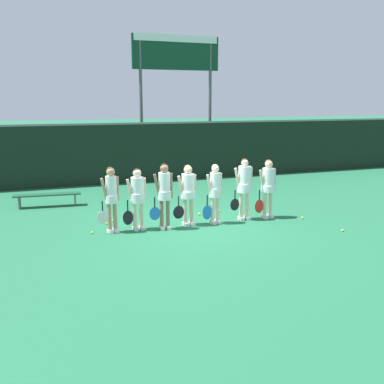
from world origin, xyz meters
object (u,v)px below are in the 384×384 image
at_px(tennis_ball_0, 113,220).
at_px(tennis_ball_3, 106,223).
at_px(scoreboard, 176,66).
at_px(player_6, 268,183).
at_px(player_3, 188,189).
at_px(player_5, 244,184).
at_px(tennis_ball_7, 219,211).
at_px(tennis_ball_5, 343,230).
at_px(player_1, 137,194).
at_px(bench_courtside, 47,196).
at_px(player_4, 215,189).
at_px(tennis_ball_2, 199,214).
at_px(tennis_ball_6, 303,218).
at_px(player_2, 164,190).
at_px(player_0, 111,194).
at_px(tennis_ball_4, 259,212).
at_px(tennis_ball_1, 92,233).

bearing_deg(tennis_ball_0, tennis_ball_3, -128.55).
height_order(scoreboard, player_6, scoreboard).
bearing_deg(player_3, player_5, -5.18).
bearing_deg(tennis_ball_7, tennis_ball_0, 179.26).
bearing_deg(tennis_ball_5, player_1, 158.18).
bearing_deg(bench_courtside, tennis_ball_5, -32.85).
height_order(player_4, tennis_ball_2, player_4).
relative_size(tennis_ball_0, tennis_ball_2, 0.91).
distance_m(player_4, tennis_ball_2, 1.39).
relative_size(player_1, tennis_ball_0, 25.95).
xyz_separation_m(tennis_ball_3, tennis_ball_6, (5.51, -1.34, -0.00)).
bearing_deg(player_1, tennis_ball_7, 12.88).
bearing_deg(player_2, player_0, 175.30).
height_order(player_1, player_6, player_6).
relative_size(player_5, tennis_ball_0, 27.74).
bearing_deg(tennis_ball_4, tennis_ball_6, -52.89).
distance_m(tennis_ball_2, tennis_ball_4, 1.89).
height_order(player_5, tennis_ball_7, player_5).
xyz_separation_m(scoreboard, player_0, (-4.44, -8.15, -3.86)).
xyz_separation_m(player_0, tennis_ball_4, (4.64, 0.55, -0.99)).
bearing_deg(player_4, tennis_ball_0, 146.66).
bearing_deg(scoreboard, tennis_ball_0, -120.93).
bearing_deg(player_6, tennis_ball_0, 160.73).
relative_size(tennis_ball_4, tennis_ball_5, 1.01).
distance_m(player_2, tennis_ball_0, 2.01).
bearing_deg(player_0, tennis_ball_6, -16.40).
height_order(player_2, player_5, player_2).
bearing_deg(player_2, scoreboard, 72.40).
bearing_deg(tennis_ball_2, tennis_ball_5, -44.56).
height_order(player_4, player_6, player_6).
height_order(player_1, player_3, player_3).
xyz_separation_m(player_4, tennis_ball_2, (-0.08, 1.01, -0.95)).
distance_m(scoreboard, tennis_ball_5, 11.34).
height_order(player_1, tennis_ball_4, player_1).
height_order(tennis_ball_4, tennis_ball_7, tennis_ball_7).
distance_m(player_2, tennis_ball_4, 3.50).
bearing_deg(player_0, tennis_ball_3, 81.63).
distance_m(player_5, tennis_ball_4, 1.44).
bearing_deg(tennis_ball_0, player_2, -47.37).
distance_m(player_4, tennis_ball_4, 2.12).
bearing_deg(tennis_ball_5, player_0, 160.66).
bearing_deg(tennis_ball_1, bench_courtside, 104.66).
height_order(scoreboard, player_0, scoreboard).
xyz_separation_m(scoreboard, tennis_ball_7, (-0.92, -7.10, -4.85)).
xyz_separation_m(tennis_ball_5, tennis_ball_7, (-2.23, 3.07, 0.00)).
height_order(scoreboard, tennis_ball_4, scoreboard).
relative_size(player_4, tennis_ball_7, 23.99).
distance_m(scoreboard, tennis_ball_0, 9.55).
bearing_deg(scoreboard, tennis_ball_7, -97.38).
bearing_deg(player_1, tennis_ball_1, 171.74).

